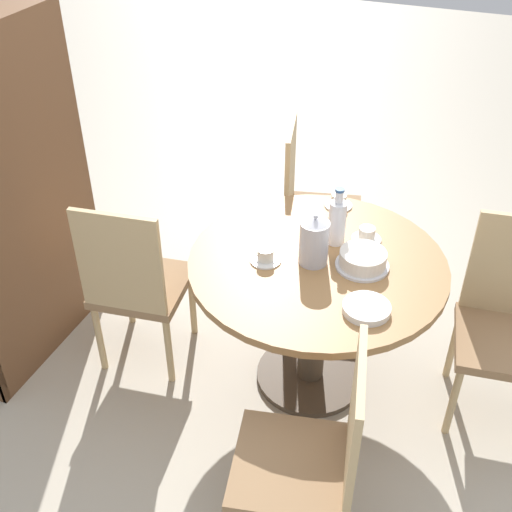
% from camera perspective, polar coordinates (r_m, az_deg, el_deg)
% --- Properties ---
extents(ground_plane, '(14.00, 14.00, 0.00)m').
position_cam_1_polar(ground_plane, '(3.27, 4.77, -10.65)').
color(ground_plane, '#B2A893').
extents(dining_table, '(1.13, 1.13, 0.72)m').
position_cam_1_polar(dining_table, '(2.89, 5.32, -3.05)').
color(dining_table, '#473828').
rests_on(dining_table, ground_plane).
extents(chair_a, '(0.50, 0.50, 0.96)m').
position_cam_1_polar(chair_a, '(2.35, 5.04, -17.36)').
color(chair_a, tan).
rests_on(chair_a, ground_plane).
extents(chair_b, '(0.47, 0.47, 0.96)m').
position_cam_1_polar(chair_b, '(3.02, 21.46, -5.40)').
color(chair_b, tan).
rests_on(chair_b, ground_plane).
extents(chair_c, '(0.51, 0.51, 0.96)m').
position_cam_1_polar(chair_c, '(3.62, 4.96, 4.65)').
color(chair_c, tan).
rests_on(chair_c, ground_plane).
extents(chair_d, '(0.47, 0.47, 0.96)m').
position_cam_1_polar(chair_d, '(3.07, -10.63, -2.36)').
color(chair_d, tan).
rests_on(chair_d, ground_plane).
extents(bookshelf, '(0.92, 0.28, 1.65)m').
position_cam_1_polar(bookshelf, '(3.19, -21.01, 3.92)').
color(bookshelf, brown).
rests_on(bookshelf, ground_plane).
extents(coffee_pot, '(0.13, 0.13, 0.24)m').
position_cam_1_polar(coffee_pot, '(2.72, 5.19, 1.33)').
color(coffee_pot, silver).
rests_on(coffee_pot, dining_table).
extents(water_bottle, '(0.08, 0.08, 0.28)m').
position_cam_1_polar(water_bottle, '(2.86, 7.23, 3.10)').
color(water_bottle, silver).
rests_on(water_bottle, dining_table).
extents(cake_main, '(0.23, 0.23, 0.08)m').
position_cam_1_polar(cake_main, '(2.76, 9.47, -0.33)').
color(cake_main, silver).
rests_on(cake_main, dining_table).
extents(cup_a, '(0.14, 0.14, 0.06)m').
position_cam_1_polar(cup_a, '(3.17, 7.36, 4.83)').
color(cup_a, silver).
rests_on(cup_a, dining_table).
extents(cup_b, '(0.14, 0.14, 0.06)m').
position_cam_1_polar(cup_b, '(2.77, 0.85, 0.01)').
color(cup_b, silver).
rests_on(cup_b, dining_table).
extents(cup_c, '(0.14, 0.14, 0.06)m').
position_cam_1_polar(cup_c, '(2.94, 9.81, 1.84)').
color(cup_c, silver).
rests_on(cup_c, dining_table).
extents(plate_stack, '(0.19, 0.19, 0.03)m').
position_cam_1_polar(plate_stack, '(2.55, 9.80, -4.62)').
color(plate_stack, white).
rests_on(plate_stack, dining_table).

